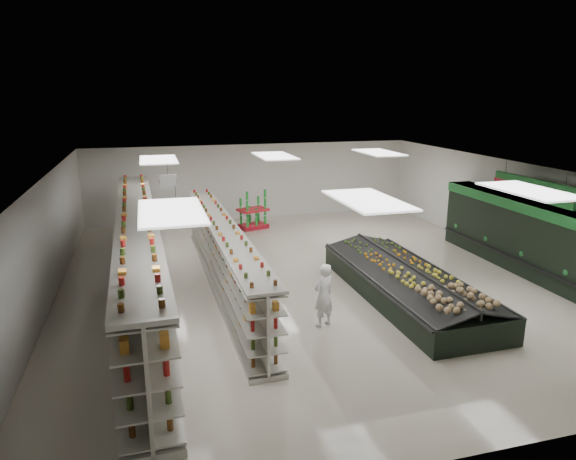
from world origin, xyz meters
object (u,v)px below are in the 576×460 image
object	(u,v)px
produce_island	(406,282)
shopper_background	(156,223)
gondola_left	(140,261)
shopper_main	(324,295)
gondola_center	(223,258)
soda_endcap	(253,211)

from	to	relation	value
produce_island	shopper_background	bearing A→B (deg)	132.20
gondola_left	shopper_background	world-z (taller)	gondola_left
produce_island	shopper_main	world-z (taller)	shopper_main
gondola_left	gondola_center	distance (m)	2.28
gondola_center	shopper_main	distance (m)	3.69
gondola_center	shopper_background	xyz separation A→B (m)	(-1.71, 4.79, -0.05)
soda_endcap	produce_island	bearing A→B (deg)	-73.31
gondola_left	soda_endcap	size ratio (longest dim) A/B	9.09
produce_island	soda_endcap	xyz separation A→B (m)	(-2.46, 8.22, 0.27)
shopper_main	soda_endcap	bearing A→B (deg)	-115.89
gondola_left	gondola_center	world-z (taller)	gondola_left
soda_endcap	gondola_left	bearing A→B (deg)	-124.07
gondola_center	soda_endcap	size ratio (longest dim) A/B	7.22
gondola_left	produce_island	size ratio (longest dim) A/B	2.05
gondola_left	soda_endcap	world-z (taller)	gondola_left
gondola_left	produce_island	xyz separation A→B (m)	(6.81, -1.79, -0.61)
shopper_main	shopper_background	distance (m)	8.74
shopper_background	gondola_center	bearing A→B (deg)	-138.70
produce_island	shopper_main	bearing A→B (deg)	-158.72
gondola_left	gondola_center	size ratio (longest dim) A/B	1.26
soda_endcap	shopper_main	world-z (taller)	shopper_main
gondola_left	soda_endcap	xyz separation A→B (m)	(4.35, 6.43, -0.35)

